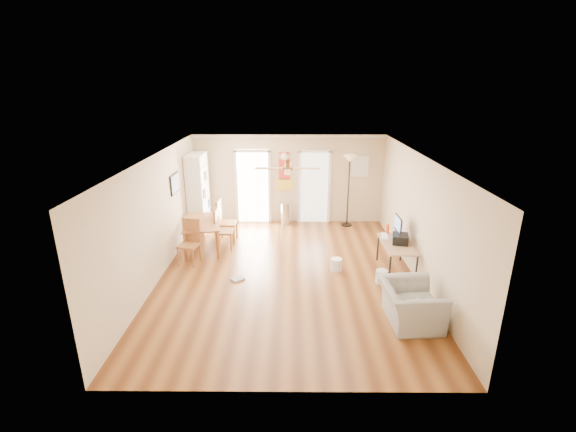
{
  "coord_description": "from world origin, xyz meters",
  "views": [
    {
      "loc": [
        0.06,
        -7.88,
        4.02
      ],
      "look_at": [
        0.0,
        0.6,
        1.15
      ],
      "focal_mm": 24.84,
      "sensor_mm": 36.0,
      "label": 1
    }
  ],
  "objects_px": {
    "bookshelf": "(198,193)",
    "armchair": "(411,304)",
    "dining_chair_near": "(188,243)",
    "dining_chair_right_a": "(227,221)",
    "torchiere_lamp": "(348,191)",
    "computer_desk": "(396,258)",
    "wastebasket_b": "(382,277)",
    "dining_chair_right_b": "(224,229)",
    "trash_can": "(286,214)",
    "wastebasket_a": "(336,265)",
    "printer": "(400,239)",
    "dining_table": "(203,235)"
  },
  "relations": [
    {
      "from": "trash_can",
      "to": "armchair",
      "type": "relative_size",
      "value": 0.6
    },
    {
      "from": "dining_chair_near",
      "to": "dining_chair_right_a",
      "type": "bearing_deg",
      "value": 77.57
    },
    {
      "from": "dining_table",
      "to": "dining_chair_near",
      "type": "height_order",
      "value": "dining_chair_near"
    },
    {
      "from": "trash_can",
      "to": "torchiere_lamp",
      "type": "xyz_separation_m",
      "value": [
        1.8,
        -0.07,
        0.72
      ]
    },
    {
      "from": "dining_chair_near",
      "to": "computer_desk",
      "type": "bearing_deg",
      "value": 8.88
    },
    {
      "from": "dining_table",
      "to": "dining_chair_near",
      "type": "xyz_separation_m",
      "value": [
        -0.13,
        -0.87,
        0.16
      ]
    },
    {
      "from": "dining_chair_right_b",
      "to": "bookshelf",
      "type": "bearing_deg",
      "value": 33.81
    },
    {
      "from": "armchair",
      "to": "torchiere_lamp",
      "type": "bearing_deg",
      "value": 1.73
    },
    {
      "from": "dining_table",
      "to": "printer",
      "type": "bearing_deg",
      "value": -14.8
    },
    {
      "from": "bookshelf",
      "to": "dining_table",
      "type": "xyz_separation_m",
      "value": [
        0.36,
        -1.37,
        -0.72
      ]
    },
    {
      "from": "bookshelf",
      "to": "torchiere_lamp",
      "type": "bearing_deg",
      "value": 21.33
    },
    {
      "from": "trash_can",
      "to": "printer",
      "type": "height_order",
      "value": "printer"
    },
    {
      "from": "dining_chair_right_a",
      "to": "printer",
      "type": "xyz_separation_m",
      "value": [
        4.05,
        -1.75,
        0.22
      ]
    },
    {
      "from": "dining_chair_right_b",
      "to": "trash_can",
      "type": "height_order",
      "value": "dining_chair_right_b"
    },
    {
      "from": "armchair",
      "to": "dining_chair_near",
      "type": "bearing_deg",
      "value": 58.87
    },
    {
      "from": "bookshelf",
      "to": "dining_chair_near",
      "type": "distance_m",
      "value": 2.32
    },
    {
      "from": "dining_chair_near",
      "to": "bookshelf",
      "type": "bearing_deg",
      "value": 109.39
    },
    {
      "from": "dining_chair_right_b",
      "to": "printer",
      "type": "distance_m",
      "value": 4.25
    },
    {
      "from": "trash_can",
      "to": "printer",
      "type": "relative_size",
      "value": 1.69
    },
    {
      "from": "armchair",
      "to": "bookshelf",
      "type": "bearing_deg",
      "value": 42.22
    },
    {
      "from": "dining_chair_near",
      "to": "armchair",
      "type": "bearing_deg",
      "value": -14.32
    },
    {
      "from": "trash_can",
      "to": "armchair",
      "type": "height_order",
      "value": "armchair"
    },
    {
      "from": "bookshelf",
      "to": "computer_desk",
      "type": "xyz_separation_m",
      "value": [
        4.9,
        -2.62,
        -0.75
      ]
    },
    {
      "from": "dining_chair_near",
      "to": "wastebasket_b",
      "type": "xyz_separation_m",
      "value": [
        4.25,
        -0.9,
        -0.38
      ]
    },
    {
      "from": "dining_chair_right_a",
      "to": "bookshelf",
      "type": "bearing_deg",
      "value": 50.19
    },
    {
      "from": "computer_desk",
      "to": "bookshelf",
      "type": "bearing_deg",
      "value": 151.88
    },
    {
      "from": "dining_chair_right_b",
      "to": "torchiere_lamp",
      "type": "xyz_separation_m",
      "value": [
        3.31,
        1.74,
        0.53
      ]
    },
    {
      "from": "dining_chair_right_a",
      "to": "wastebasket_b",
      "type": "height_order",
      "value": "dining_chair_right_a"
    },
    {
      "from": "printer",
      "to": "dining_table",
      "type": "bearing_deg",
      "value": 177.51
    },
    {
      "from": "bookshelf",
      "to": "torchiere_lamp",
      "type": "relative_size",
      "value": 1.04
    },
    {
      "from": "bookshelf",
      "to": "armchair",
      "type": "xyz_separation_m",
      "value": [
        4.66,
        -4.58,
        -0.74
      ]
    },
    {
      "from": "wastebasket_a",
      "to": "armchair",
      "type": "relative_size",
      "value": 0.27
    },
    {
      "from": "bookshelf",
      "to": "dining_table",
      "type": "bearing_deg",
      "value": -59.23
    },
    {
      "from": "computer_desk",
      "to": "dining_chair_near",
      "type": "bearing_deg",
      "value": 175.37
    },
    {
      "from": "printer",
      "to": "wastebasket_b",
      "type": "height_order",
      "value": "printer"
    },
    {
      "from": "dining_table",
      "to": "torchiere_lamp",
      "type": "bearing_deg",
      "value": 24.61
    },
    {
      "from": "printer",
      "to": "dining_chair_near",
      "type": "bearing_deg",
      "value": -171.88
    },
    {
      "from": "dining_chair_right_b",
      "to": "armchair",
      "type": "bearing_deg",
      "value": -131.31
    },
    {
      "from": "dining_chair_right_b",
      "to": "wastebasket_b",
      "type": "xyz_separation_m",
      "value": [
        3.57,
        -1.8,
        -0.37
      ]
    },
    {
      "from": "dining_chair_right_a",
      "to": "wastebasket_a",
      "type": "relative_size",
      "value": 3.88
    },
    {
      "from": "dining_chair_right_a",
      "to": "computer_desk",
      "type": "bearing_deg",
      "value": -111.39
    },
    {
      "from": "trash_can",
      "to": "wastebasket_a",
      "type": "xyz_separation_m",
      "value": [
        1.17,
        -3.05,
        -0.18
      ]
    },
    {
      "from": "armchair",
      "to": "wastebasket_a",
      "type": "bearing_deg",
      "value": 24.91
    },
    {
      "from": "dining_table",
      "to": "dining_chair_right_a",
      "type": "distance_m",
      "value": 0.79
    },
    {
      "from": "dining_chair_right_b",
      "to": "armchair",
      "type": "height_order",
      "value": "dining_chair_right_b"
    },
    {
      "from": "dining_table",
      "to": "wastebasket_a",
      "type": "xyz_separation_m",
      "value": [
        3.23,
        -1.21,
        -0.22
      ]
    },
    {
      "from": "dining_chair_near",
      "to": "wastebasket_a",
      "type": "bearing_deg",
      "value": 7.69
    },
    {
      "from": "printer",
      "to": "wastebasket_b",
      "type": "distance_m",
      "value": 0.97
    },
    {
      "from": "wastebasket_b",
      "to": "dining_chair_right_b",
      "type": "bearing_deg",
      "value": 153.19
    },
    {
      "from": "dining_chair_right_b",
      "to": "torchiere_lamp",
      "type": "distance_m",
      "value": 3.78
    }
  ]
}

